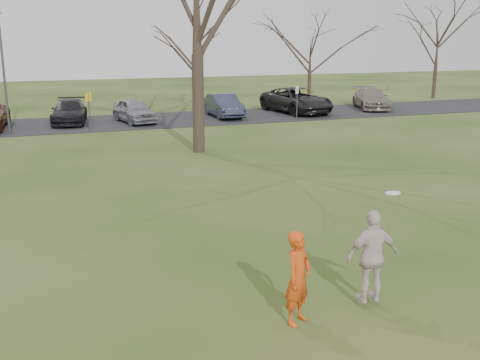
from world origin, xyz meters
The scene contains 13 objects.
ground centered at (0.00, 0.00, 0.00)m, with size 120.00×120.00×0.00m, color #1E380F.
parking_strip centered at (0.00, 25.00, 0.02)m, with size 62.00×6.50×0.04m, color black.
player_defender centered at (-0.52, -0.52, 0.85)m, with size 0.62×0.41×1.71m, color #CA4310.
car_3 centered at (-2.83, 25.43, 0.71)m, with size 1.87×4.59×1.33m, color black.
car_4 centered at (0.76, 24.50, 0.72)m, with size 1.62×4.02×1.37m, color gray.
car_5 centered at (6.37, 24.89, 0.74)m, with size 1.48×4.26×1.40m, color #2E2E46.
car_6 centered at (11.51, 25.30, 0.84)m, with size 2.66×5.77×1.60m, color black.
car_7 centered at (17.24, 25.39, 0.73)m, with size 1.93×4.75×1.38m, color gray.
catching_play centered at (1.03, -0.43, 1.01)m, with size 1.06×0.48×2.14m.
lamp_post centered at (-6.00, 22.50, 3.97)m, with size 0.34×0.34×6.27m.
sign_yellow centered at (-2.00, 22.00, 1.45)m, with size 0.35×0.35×2.08m.
sign_white centered at (10.00, 22.00, 1.45)m, with size 0.35×0.35×2.08m.
small_tree_row centered at (4.38, 30.06, 3.89)m, with size 55.00×5.90×8.50m.
Camera 1 is at (-4.61, -8.96, 4.98)m, focal length 42.92 mm.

